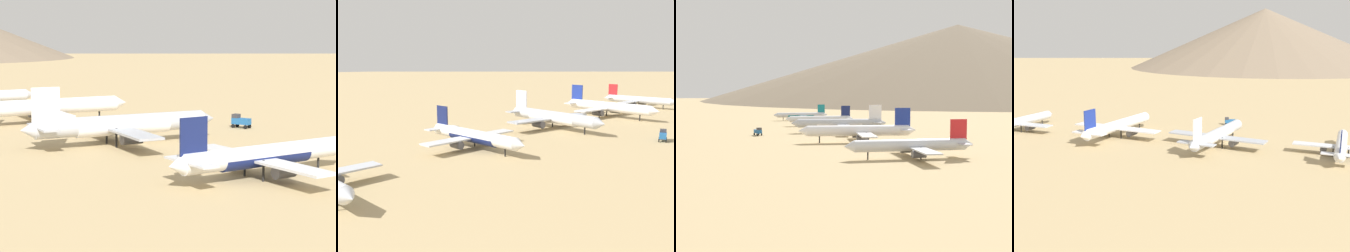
% 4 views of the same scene
% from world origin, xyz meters
% --- Properties ---
extents(ground_plane, '(1800.00, 1800.00, 0.00)m').
position_xyz_m(ground_plane, '(0.00, 0.00, 0.00)').
color(ground_plane, tan).
extents(parked_jet_1, '(42.06, 34.27, 12.13)m').
position_xyz_m(parked_jet_1, '(5.88, -44.17, 4.03)').
color(parked_jet_1, silver).
rests_on(parked_jet_1, ground).
extents(parked_jet_2, '(49.58, 40.16, 14.33)m').
position_xyz_m(parked_jet_2, '(-3.58, 0.80, 4.77)').
color(parked_jet_2, '#B2B7C1').
rests_on(parked_jet_2, ground).
extents(parked_jet_3, '(51.06, 41.44, 14.73)m').
position_xyz_m(parked_jet_3, '(-9.45, 45.58, 4.96)').
color(parked_jet_3, white).
rests_on(parked_jet_3, ground).
extents(service_truck, '(4.69, 5.70, 3.90)m').
position_xyz_m(service_truck, '(37.24, 12.34, 2.08)').
color(service_truck, '#1E5999').
rests_on(service_truck, ground).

